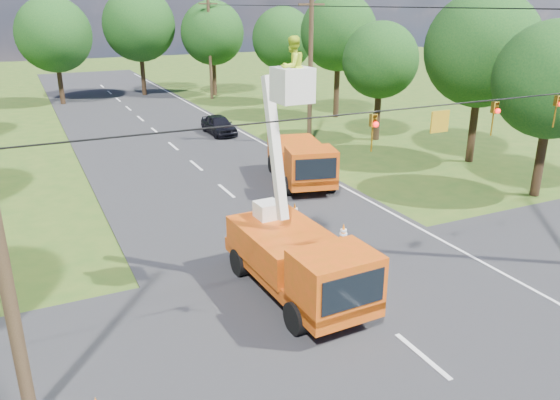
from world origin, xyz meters
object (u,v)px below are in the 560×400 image
tree_right_d (339,33)px  tree_right_c (380,60)px  traffic_cone_2 (343,232)px  tree_far_b (139,25)px  distant_car (219,125)px  tree_right_a (553,80)px  traffic_cone_6 (288,171)px  pole_right_far (210,45)px  tree_far_a (54,35)px  second_truck (301,161)px  tree_far_c (212,33)px  bucket_truck (299,247)px  pole_right_mid (310,65)px  ground_worker (295,285)px  tree_right_b (482,50)px  traffic_cone_3 (295,211)px  tree_right_e (283,39)px

tree_right_d → tree_right_c: bearing=-101.3°
traffic_cone_2 → tree_far_b: bearing=88.7°
distant_car → tree_right_a: (9.57, -19.11, 4.87)m
traffic_cone_6 → tree_right_d: size_ratio=0.07×
traffic_cone_2 → pole_right_far: bearing=79.5°
tree_far_b → tree_far_a: bearing=-166.0°
second_truck → tree_far_c: 30.30m
distant_car → tree_right_d: 12.55m
tree_right_c → tree_far_b: tree_far_b is taller
second_truck → traffic_cone_2: 7.50m
bucket_truck → pole_right_mid: pole_right_mid is taller
tree_right_c → tree_far_a: size_ratio=0.82×
ground_worker → tree_far_b: bearing=60.8°
second_truck → tree_right_b: bearing=10.9°
second_truck → traffic_cone_3: bearing=-106.8°
traffic_cone_2 → tree_right_a: 12.53m
bucket_truck → tree_right_b: bearing=28.3°
distant_car → traffic_cone_3: (-2.47, -16.77, -0.33)m
distant_car → tree_right_a: 21.92m
bucket_truck → tree_far_c: size_ratio=0.88×
traffic_cone_3 → tree_right_c: (11.74, 10.66, 4.95)m
tree_right_d → tree_far_a: bearing=141.1°
tree_right_c → tree_right_d: tree_right_d is taller
traffic_cone_6 → tree_far_c: (5.67, 28.23, 5.70)m
ground_worker → tree_right_c: tree_right_c is taller
distant_car → pole_right_far: pole_right_far is taller
ground_worker → tree_right_c: 23.69m
pole_right_mid → tree_right_c: 4.81m
distant_car → tree_right_d: (10.87, 1.89, 5.99)m
ground_worker → pole_right_mid: bearing=37.8°
tree_far_c → traffic_cone_3: bearing=-103.4°
tree_right_c → tree_far_a: tree_far_a is taller
tree_far_c → bucket_truck: bearing=-105.5°
tree_far_a → tree_right_d: bearing=-38.9°
second_truck → traffic_cone_3: 5.04m
tree_far_b → tree_far_c: bearing=-24.8°
tree_right_a → tree_far_b: (-10.50, 39.00, 1.25)m
tree_right_a → tree_right_b: (1.50, 6.00, 0.87)m
tree_far_a → tree_far_c: tree_far_a is taller
tree_right_e → tree_far_c: 8.22m
ground_worker → tree_right_d: 31.17m
second_truck → pole_right_far: size_ratio=0.66×
tree_right_c → tree_far_c: (-3.70, 23.00, 0.75)m
ground_worker → pole_right_mid: size_ratio=0.20×
tree_right_b → tree_far_a: bearing=122.8°
distant_car → traffic_cone_2: bearing=-96.1°
bucket_truck → tree_right_b: size_ratio=0.83×
distant_car → traffic_cone_2: distant_car is taller
tree_far_a → tree_far_b: bearing=14.0°
tree_right_c → tree_right_e: (0.60, 16.00, 0.50)m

